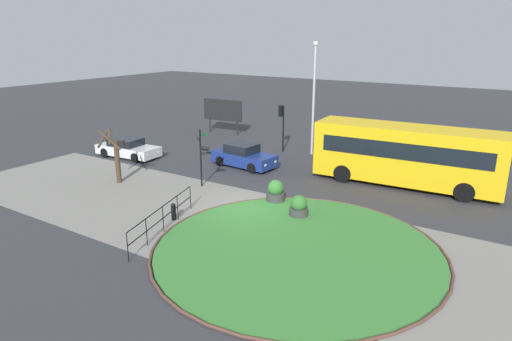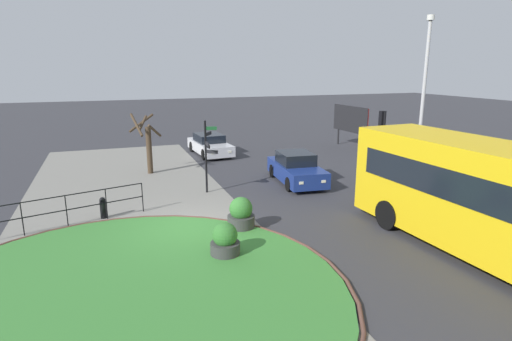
% 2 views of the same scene
% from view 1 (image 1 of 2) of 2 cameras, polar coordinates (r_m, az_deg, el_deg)
% --- Properties ---
extents(ground, '(120.00, 120.00, 0.00)m').
position_cam_1_polar(ground, '(21.35, -1.18, -5.01)').
color(ground, '#333338').
extents(sidewalk_paving, '(32.00, 8.33, 0.02)m').
position_cam_1_polar(sidewalk_paving, '(19.96, -4.11, -6.64)').
color(sidewalk_paving, gray).
rests_on(sidewalk_paving, ground).
extents(grass_island, '(10.96, 10.96, 0.10)m').
position_cam_1_polar(grass_island, '(17.60, 5.25, -9.94)').
color(grass_island, '#387A33').
rests_on(grass_island, ground).
extents(grass_kerb_ring, '(11.27, 11.27, 0.11)m').
position_cam_1_polar(grass_kerb_ring, '(17.60, 5.25, -9.93)').
color(grass_kerb_ring, brown).
rests_on(grass_kerb_ring, ground).
extents(signpost_directional, '(1.11, 0.54, 3.20)m').
position_cam_1_polar(signpost_directional, '(24.17, -6.93, 2.16)').
color(signpost_directional, black).
rests_on(signpost_directional, ground).
extents(bollard_foreground, '(0.22, 0.22, 0.81)m').
position_cam_1_polar(bollard_foreground, '(20.37, -10.47, -5.16)').
color(bollard_foreground, black).
rests_on(bollard_foreground, ground).
extents(railing_grass_edge, '(1.47, 5.22, 1.16)m').
position_cam_1_polar(railing_grass_edge, '(19.15, -11.79, -5.64)').
color(railing_grass_edge, black).
rests_on(railing_grass_edge, ground).
extents(bus_yellow, '(9.93, 2.96, 3.28)m').
position_cam_1_polar(bus_yellow, '(25.53, 18.65, 1.95)').
color(bus_yellow, yellow).
rests_on(bus_yellow, ground).
extents(car_near_lane, '(4.26, 2.11, 1.45)m').
position_cam_1_polar(car_near_lane, '(28.00, -1.60, 1.82)').
color(car_near_lane, navy).
rests_on(car_near_lane, ground).
extents(car_far_lane, '(4.50, 2.05, 1.28)m').
position_cam_1_polar(car_far_lane, '(31.44, -16.04, 2.74)').
color(car_far_lane, silver).
rests_on(car_far_lane, ground).
extents(traffic_light_near, '(0.49, 0.27, 3.26)m').
position_cam_1_polar(traffic_light_near, '(31.45, 3.29, 6.74)').
color(traffic_light_near, black).
rests_on(traffic_light_near, ground).
extents(lamppost_tall, '(0.32, 0.32, 7.55)m').
position_cam_1_polar(lamppost_tall, '(30.58, 7.38, 9.49)').
color(lamppost_tall, '#B7B7BC').
rests_on(lamppost_tall, ground).
extents(billboard_left, '(3.69, 0.40, 2.83)m').
position_cam_1_polar(billboard_left, '(37.48, -4.23, 7.61)').
color(billboard_left, black).
rests_on(billboard_left, ground).
extents(planter_near_signpost, '(0.87, 0.87, 1.05)m').
position_cam_1_polar(planter_near_signpost, '(20.43, 5.49, -4.70)').
color(planter_near_signpost, '#383838').
rests_on(planter_near_signpost, ground).
extents(planter_kerbside, '(0.93, 0.93, 1.15)m').
position_cam_1_polar(planter_kerbside, '(22.12, 2.52, -2.78)').
color(planter_kerbside, '#383838').
rests_on(planter_kerbside, ground).
extents(street_tree_bare, '(1.76, 1.61, 3.12)m').
position_cam_1_polar(street_tree_bare, '(25.83, -17.47, 1.87)').
color(street_tree_bare, '#423323').
rests_on(street_tree_bare, ground).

